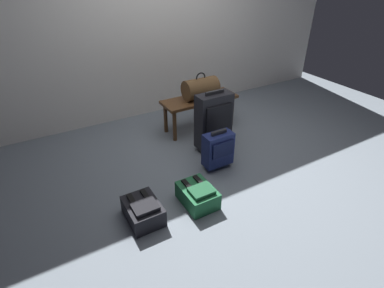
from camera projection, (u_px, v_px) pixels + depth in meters
The scene contains 9 objects.
ground_plane at pixel (221, 157), 3.49m from camera, with size 6.60×6.60×0.00m, color slate.
back_wall at pixel (157, 11), 3.95m from camera, with size 6.00×0.10×2.80m, color silver.
bench at pixel (200, 103), 3.92m from camera, with size 1.00×0.36×0.44m.
duffel_bag_brown at pixel (201, 88), 3.82m from camera, with size 0.44×0.26×0.34m.
cell_phone at pixel (219, 93), 4.02m from camera, with size 0.07×0.14×0.01m.
suitcase_upright_charcoal at pixel (214, 120), 3.46m from camera, with size 0.42×0.22×0.74m.
suitcase_small_navy at pixel (218, 149), 3.20m from camera, with size 0.32×0.19×0.46m.
backpack_green at pixel (198, 195), 2.78m from camera, with size 0.28×0.38×0.21m.
backpack_dark at pixel (143, 211), 2.61m from camera, with size 0.28×0.38×0.21m.
Camera 1 is at (-1.75, -2.34, 1.94)m, focal length 28.03 mm.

